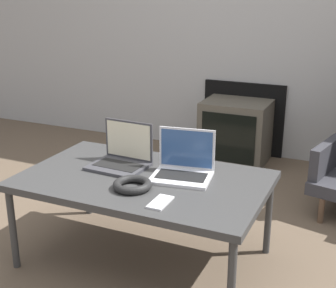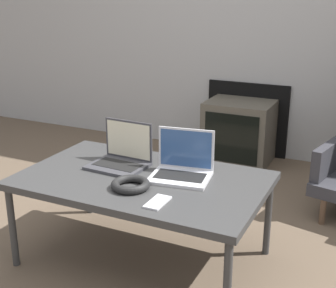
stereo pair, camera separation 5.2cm
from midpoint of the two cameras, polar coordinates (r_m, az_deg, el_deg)
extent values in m
plane|color=brown|center=(2.44, -5.28, -15.63)|extent=(14.00, 14.00, 0.00)
cube|color=black|center=(4.07, 8.79, 3.13)|extent=(0.70, 0.03, 0.62)
cube|color=#333333|center=(2.35, -3.66, -4.49)|extent=(1.22, 0.75, 0.04)
cylinder|color=#333333|center=(2.52, -18.96, -9.78)|extent=(0.04, 0.04, 0.43)
cylinder|color=#333333|center=(2.00, 6.97, -16.73)|extent=(0.04, 0.04, 0.43)
cylinder|color=#333333|center=(2.98, -10.30, -4.55)|extent=(0.04, 0.04, 0.43)
cylinder|color=#333333|center=(2.56, 11.57, -8.64)|extent=(0.04, 0.04, 0.43)
cube|color=#38383D|center=(2.48, -6.69, -2.74)|extent=(0.30, 0.25, 0.02)
cube|color=black|center=(2.47, -6.70, -2.55)|extent=(0.25, 0.14, 0.00)
cube|color=#38383D|center=(2.53, -5.39, 0.49)|extent=(0.29, 0.02, 0.21)
cube|color=beige|center=(2.52, -5.44, 0.46)|extent=(0.27, 0.02, 0.19)
cube|color=silver|center=(2.32, 0.99, -4.08)|extent=(0.32, 0.27, 0.02)
cube|color=black|center=(2.32, 0.99, -3.87)|extent=(0.26, 0.16, 0.00)
cube|color=silver|center=(2.38, 1.69, -0.54)|extent=(0.29, 0.05, 0.21)
cube|color=#2D4C7F|center=(2.38, 1.65, -0.57)|extent=(0.26, 0.04, 0.19)
torus|color=black|center=(2.21, -5.04, -4.98)|extent=(0.19, 0.19, 0.04)
cube|color=silver|center=(2.07, -1.66, -7.12)|extent=(0.07, 0.15, 0.01)
cube|color=#4C473D|center=(3.88, 7.86, 1.56)|extent=(0.53, 0.42, 0.50)
cube|color=black|center=(3.69, 6.91, 0.70)|extent=(0.43, 0.01, 0.39)
cube|color=#2D2D33|center=(3.20, 18.60, -1.24)|extent=(0.18, 0.55, 0.20)
cylinder|color=#4C3828|center=(3.02, 17.70, -7.74)|extent=(0.04, 0.04, 0.16)
cylinder|color=#4C3828|center=(3.49, 18.79, -4.26)|extent=(0.04, 0.04, 0.16)
camera|label=1|loc=(0.03, -90.58, -0.19)|focal=50.00mm
camera|label=2|loc=(0.03, 89.42, 0.19)|focal=50.00mm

